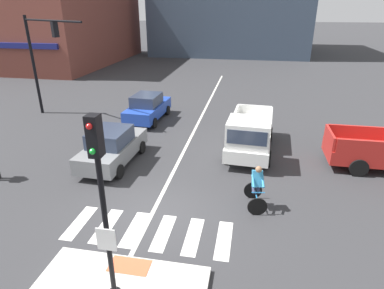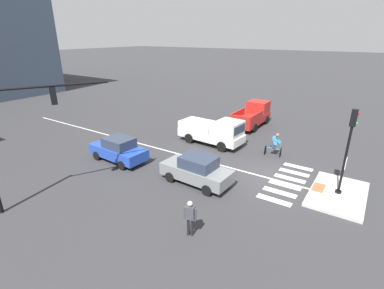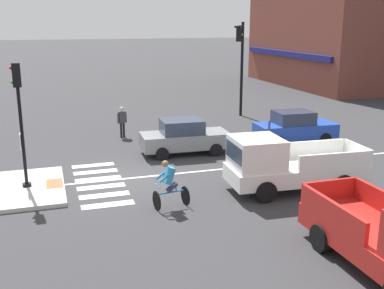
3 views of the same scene
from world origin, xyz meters
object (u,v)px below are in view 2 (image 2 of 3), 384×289
at_px(pickup_truck_white_eastbound_mid, 216,133).
at_px(pedestrian_at_curb_left, 190,216).
at_px(car_blue_westbound_far, 119,149).
at_px(pickup_truck_red_cross_right, 253,115).
at_px(traffic_light_mast, 12,128).
at_px(cyclist, 275,144).
at_px(car_grey_westbound_near, 197,170).
at_px(signal_pole, 348,145).

xyz_separation_m(pickup_truck_white_eastbound_mid, pedestrian_at_curb_left, (-9.96, -4.32, 0.00)).
distance_m(car_blue_westbound_far, pickup_truck_red_cross_right, 13.35).
relative_size(car_blue_westbound_far, pickup_truck_red_cross_right, 0.82).
bearing_deg(traffic_light_mast, car_blue_westbound_far, 3.45).
bearing_deg(cyclist, pickup_truck_white_eastbound_mid, 94.30).
bearing_deg(pickup_truck_white_eastbound_mid, pedestrian_at_curb_left, -156.54).
bearing_deg(pickup_truck_white_eastbound_mid, car_blue_westbound_far, 147.50).
xyz_separation_m(car_grey_westbound_near, pickup_truck_red_cross_right, (12.31, 1.66, 0.17)).
bearing_deg(pedestrian_at_curb_left, car_grey_westbound_near, 29.19).
xyz_separation_m(car_blue_westbound_far, pickup_truck_white_eastbound_mid, (6.22, -3.96, 0.17)).
xyz_separation_m(traffic_light_mast, cyclist, (12.86, -8.04, -3.17)).
relative_size(traffic_light_mast, car_blue_westbound_far, 1.44).
relative_size(pickup_truck_red_cross_right, pedestrian_at_curb_left, 3.05).
xyz_separation_m(signal_pole, pickup_truck_red_cross_right, (9.32, 8.65, -1.90)).
distance_m(signal_pole, pickup_truck_white_eastbound_mid, 9.71).
height_order(traffic_light_mast, cyclist, traffic_light_mast).
distance_m(pickup_truck_red_cross_right, pedestrian_at_curb_left, 16.81).
height_order(signal_pole, pickup_truck_red_cross_right, signal_pole).
distance_m(pickup_truck_red_cross_right, cyclist, 7.28).
bearing_deg(traffic_light_mast, car_grey_westbound_near, -40.56).
bearing_deg(car_grey_westbound_near, signal_pole, -66.82).
height_order(car_blue_westbound_far, pedestrian_at_curb_left, pedestrian_at_curb_left).
bearing_deg(pickup_truck_white_eastbound_mid, traffic_light_mast, 164.03).
distance_m(car_grey_westbound_near, pedestrian_at_curb_left, 4.63).
distance_m(car_grey_westbound_near, pickup_truck_red_cross_right, 12.42).
bearing_deg(signal_pole, pickup_truck_white_eastbound_mid, 72.09).
xyz_separation_m(traffic_light_mast, pickup_truck_red_cross_right, (18.91, -3.99, -3.07)).
distance_m(traffic_light_mast, pickup_truck_red_cross_right, 19.57).
distance_m(traffic_light_mast, cyclist, 15.49).
distance_m(signal_pole, cyclist, 5.99).
height_order(signal_pole, cyclist, signal_pole).
xyz_separation_m(signal_pole, pickup_truck_white_eastbound_mid, (2.93, 9.06, -1.90)).
xyz_separation_m(car_blue_westbound_far, cyclist, (6.56, -8.42, 0.06)).
bearing_deg(car_blue_westbound_far, pickup_truck_white_eastbound_mid, -32.50).
distance_m(signal_pole, car_grey_westbound_near, 7.88).
relative_size(signal_pole, car_blue_westbound_far, 1.08).
bearing_deg(cyclist, signal_pole, -125.31).
distance_m(car_grey_westbound_near, pickup_truck_white_eastbound_mid, 6.27).
height_order(signal_pole, car_blue_westbound_far, signal_pole).
bearing_deg(car_grey_westbound_near, traffic_light_mast, 139.44).
xyz_separation_m(signal_pole, car_blue_westbound_far, (-3.30, 13.02, -2.07)).
height_order(pickup_truck_white_eastbound_mid, pedestrian_at_curb_left, pickup_truck_white_eastbound_mid).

